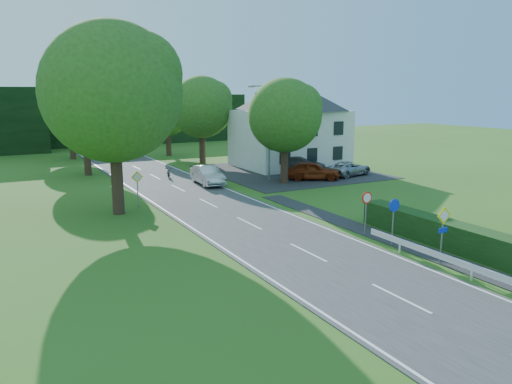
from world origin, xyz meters
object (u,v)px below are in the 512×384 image
motorcycle (169,172)px  parasol (293,159)px  moving_car (208,175)px  parked_car_red (312,170)px  parked_car_grey (298,164)px  streetlight (268,128)px  parked_car_silver_b (349,168)px

motorcycle → parasol: parasol is taller
moving_car → parked_car_red: size_ratio=0.98×
parked_car_grey → parasol: bearing=28.4°
motorcycle → parasol: size_ratio=0.75×
streetlight → parked_car_red: 5.27m
parked_car_red → motorcycle: bearing=86.9°
parked_car_red → parked_car_silver_b: parked_car_red is taller
streetlight → parked_car_red: bearing=-27.8°
parked_car_silver_b → parasol: (-2.99, 4.65, 0.45)m
parked_car_grey → streetlight: bearing=149.6°
streetlight → parasol: size_ratio=3.31×
moving_car → parked_car_grey: size_ratio=0.87×
moving_car → motorcycle: (-1.81, 4.50, -0.28)m
streetlight → parked_car_silver_b: size_ratio=1.75×
parked_car_red → parasol: size_ratio=1.94×
parked_car_grey → moving_car: bearing=134.3°
streetlight → parked_car_grey: bearing=24.4°
parked_car_red → parked_car_grey: bearing=14.2°
parked_car_silver_b → parasol: size_ratio=1.89×
moving_car → motorcycle: 4.86m
motorcycle → parked_car_red: (10.55, -6.70, 0.32)m
parked_car_grey → parked_car_silver_b: 4.75m
motorcycle → parked_car_silver_b: size_ratio=0.40×
parked_car_red → parasol: bearing=16.0°
parked_car_grey → parasol: (0.13, 1.08, 0.32)m
parasol → moving_car: bearing=-165.0°
parked_car_red → parked_car_grey: size_ratio=0.88×
parked_car_red → parked_car_silver_b: size_ratio=1.02×
motorcycle → parked_car_grey: bearing=0.0°
parked_car_grey → parked_car_silver_b: bearing=-103.8°
motorcycle → streetlight: bearing=-20.3°
streetlight → parked_car_red: size_ratio=1.71×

